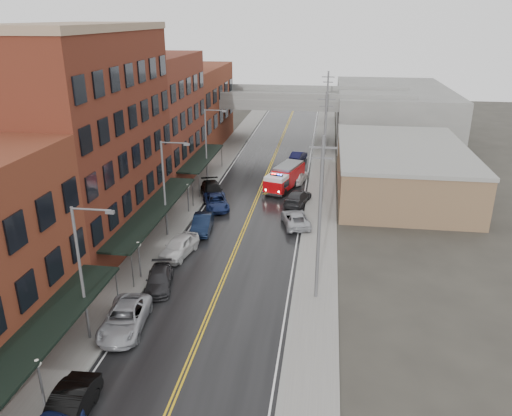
{
  "coord_description": "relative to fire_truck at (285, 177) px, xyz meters",
  "views": [
    {
      "loc": [
        7.38,
        -16.69,
        19.16
      ],
      "look_at": [
        1.43,
        24.65,
        3.0
      ],
      "focal_mm": 35.0,
      "sensor_mm": 36.0,
      "label": 1
    }
  ],
  "objects": [
    {
      "name": "awning_2",
      "position": [
        -10.25,
        1.43,
        1.53
      ],
      "size": [
        2.6,
        13.0,
        3.09
      ],
      "color": "black",
      "rests_on": "ground"
    },
    {
      "name": "parked_car_left_2",
      "position": [
        -7.76,
        -29.66,
        -0.68
      ],
      "size": [
        3.2,
        5.84,
        1.55
      ],
      "primitive_type": "imported",
      "rotation": [
        0.0,
        0.0,
        0.12
      ],
      "color": "#989A9F",
      "rests_on": "ground"
    },
    {
      "name": "globe_lamp_0",
      "position": [
        -9.16,
        -37.07,
        0.86
      ],
      "size": [
        0.44,
        0.44,
        3.12
      ],
      "color": "#59595B",
      "rests_on": "ground"
    },
    {
      "name": "brick_building_b",
      "position": [
        -16.06,
        -16.07,
        7.54
      ],
      "size": [
        9.0,
        20.0,
        18.0
      ],
      "primitive_type": "cube",
      "color": "#5C2418",
      "rests_on": "ground"
    },
    {
      "name": "parked_car_right_2",
      "position": [
        1.36,
        2.73,
        -0.66
      ],
      "size": [
        2.73,
        4.95,
        1.59
      ],
      "primitive_type": "imported",
      "rotation": [
        0.0,
        0.0,
        2.95
      ],
      "color": "white",
      "rests_on": "ground"
    },
    {
      "name": "parked_car_right_3",
      "position": [
        0.84,
        12.38,
        -0.75
      ],
      "size": [
        2.4,
        4.52,
        1.42
      ],
      "primitive_type": "imported",
      "rotation": [
        0.0,
        0.0,
        2.92
      ],
      "color": "black",
      "rests_on": "ground"
    },
    {
      "name": "parked_car_left_6",
      "position": [
        -6.62,
        -7.32,
        -0.73
      ],
      "size": [
        3.95,
        5.69,
        1.44
      ],
      "primitive_type": "imported",
      "rotation": [
        0.0,
        0.0,
        0.33
      ],
      "color": "#131F48",
      "rests_on": "ground"
    },
    {
      "name": "brick_building_c",
      "position": [
        -16.06,
        1.43,
        6.04
      ],
      "size": [
        9.0,
        15.0,
        15.0
      ],
      "primitive_type": "cube",
      "color": "maroon",
      "rests_on": "ground"
    },
    {
      "name": "utility_pole_0",
      "position": [
        4.44,
        -24.07,
        4.85
      ],
      "size": [
        1.8,
        0.24,
        12.0
      ],
      "color": "#59595B",
      "rests_on": "ground"
    },
    {
      "name": "brick_building_far",
      "position": [
        -16.06,
        18.93,
        4.54
      ],
      "size": [
        9.0,
        20.0,
        12.0
      ],
      "primitive_type": "cube",
      "color": "brown",
      "rests_on": "ground"
    },
    {
      "name": "parked_car_left_1",
      "position": [
        -7.46,
        -37.73,
        -0.64
      ],
      "size": [
        1.98,
        5.01,
        1.62
      ],
      "primitive_type": "imported",
      "rotation": [
        0.0,
        0.0,
        0.05
      ],
      "color": "black",
      "rests_on": "ground"
    },
    {
      "name": "right_far_block",
      "position": [
        15.24,
        30.93,
        2.54
      ],
      "size": [
        18.0,
        30.0,
        8.0
      ],
      "primitive_type": "cube",
      "color": "slate",
      "rests_on": "ground"
    },
    {
      "name": "awning_1",
      "position": [
        -10.25,
        -16.07,
        1.53
      ],
      "size": [
        2.6,
        18.0,
        3.09
      ],
      "color": "black",
      "rests_on": "ground"
    },
    {
      "name": "fire_truck",
      "position": [
        0.0,
        0.0,
        0.0
      ],
      "size": [
        4.57,
        7.72,
        2.69
      ],
      "rotation": [
        0.0,
        0.0,
        -0.3
      ],
      "color": "#AC070B",
      "rests_on": "ground"
    },
    {
      "name": "utility_pole_2",
      "position": [
        4.44,
        15.93,
        4.85
      ],
      "size": [
        1.8,
        0.24,
        12.0
      ],
      "color": "#59595B",
      "rests_on": "ground"
    },
    {
      "name": "parked_car_left_3",
      "position": [
        -7.26,
        -24.23,
        -0.79
      ],
      "size": [
        2.77,
        4.85,
        1.32
      ],
      "primitive_type": "imported",
      "rotation": [
        0.0,
        0.0,
        0.21
      ],
      "color": "black",
      "rests_on": "ground"
    },
    {
      "name": "parked_car_left_4",
      "position": [
        -7.32,
        -18.75,
        -0.62
      ],
      "size": [
        2.83,
        5.16,
        1.66
      ],
      "primitive_type": "imported",
      "rotation": [
        0.0,
        0.0,
        -0.18
      ],
      "color": "silver",
      "rests_on": "ground"
    },
    {
      "name": "awning_0",
      "position": [
        -10.25,
        -35.07,
        1.53
      ],
      "size": [
        2.6,
        16.0,
        3.09
      ],
      "color": "black",
      "rests_on": "ground"
    },
    {
      "name": "parked_car_right_1",
      "position": [
        1.86,
        -4.87,
        -0.71
      ],
      "size": [
        3.16,
        5.46,
        1.49
      ],
      "primitive_type": "imported",
      "rotation": [
        0.0,
        0.0,
        2.92
      ],
      "color": "#29292C",
      "rests_on": "ground"
    },
    {
      "name": "road",
      "position": [
        -2.76,
        -9.07,
        -1.45
      ],
      "size": [
        11.0,
        160.0,
        0.02
      ],
      "primitive_type": "cube",
      "color": "black",
      "rests_on": "ground"
    },
    {
      "name": "curb_left",
      "position": [
        -8.41,
        -9.07,
        -1.38
      ],
      "size": [
        0.3,
        160.0,
        0.15
      ],
      "primitive_type": "cube",
      "color": "gray",
      "rests_on": "ground"
    },
    {
      "name": "parked_car_left_7",
      "position": [
        -7.76,
        -4.27,
        -0.63
      ],
      "size": [
        4.04,
        6.13,
        1.65
      ],
      "primitive_type": "imported",
      "rotation": [
        0.0,
        0.0,
        0.33
      ],
      "color": "black",
      "rests_on": "ground"
    },
    {
      "name": "street_lamp_1",
      "position": [
        -9.31,
        -15.07,
        3.73
      ],
      "size": [
        2.64,
        0.22,
        9.0
      ],
      "color": "#59595B",
      "rests_on": "ground"
    },
    {
      "name": "globe_lamp_2",
      "position": [
        -9.16,
        -9.07,
        0.86
      ],
      "size": [
        0.44,
        0.44,
        3.12
      ],
      "color": "#59595B",
      "rests_on": "ground"
    },
    {
      "name": "curb_right",
      "position": [
        2.89,
        -9.07,
        -1.38
      ],
      "size": [
        0.3,
        160.0,
        0.15
      ],
      "primitive_type": "cube",
      "color": "gray",
      "rests_on": "ground"
    },
    {
      "name": "tan_building",
      "position": [
        13.24,
        0.93,
        1.04
      ],
      "size": [
        14.0,
        22.0,
        5.0
      ],
      "primitive_type": "cube",
      "color": "olive",
      "rests_on": "ground"
    },
    {
      "name": "sidewalk_right",
      "position": [
        4.54,
        -9.07,
        -1.38
      ],
      "size": [
        3.0,
        160.0,
        0.15
      ],
      "primitive_type": "cube",
      "color": "slate",
      "rests_on": "ground"
    },
    {
      "name": "overpass",
      "position": [
        -2.76,
        22.93,
        4.53
      ],
      "size": [
        40.0,
        10.0,
        7.5
      ],
      "color": "slate",
      "rests_on": "ground"
    },
    {
      "name": "utility_pole_1",
      "position": [
        4.44,
        -4.07,
        4.85
      ],
      "size": [
        1.8,
        0.24,
        12.0
      ],
      "color": "#59595B",
      "rests_on": "ground"
    },
    {
      "name": "parked_car_left_5",
      "position": [
        -6.59,
        -13.5,
        -0.67
      ],
      "size": [
        2.11,
        4.9,
        1.57
      ],
      "primitive_type": "imported",
      "rotation": [
        0.0,
        0.0,
        0.1
      ],
      "color": "black",
      "rests_on": "ground"
    },
    {
      "name": "street_lamp_2",
      "position": [
        -9.31,
        0.93,
        3.73
      ],
      "size": [
        2.64,
        0.22,
        9.0
      ],
      "color": "#59595B",
      "rests_on": "ground"
    },
    {
      "name": "sidewalk_left",
      "position": [
        -10.06,
        -9.07,
        -1.38
      ],
      "size": [
        3.0,
        160.0,
        0.15
      ],
      "primitive_type": "cube",
      "color": "slate",
      "rests_on": "ground"
    },
    {
      "name": "street_lamp_0",
      "position": [
        -9.31,
        -31.07,
        3.73
      ],
      "size": [
        2.64,
        0.22,
        9.0
      ],
      "color": "#59595B",
      "rests_on": "ground"
    },
    {
      "name": "globe_lamp_1",
      "position": [
        -9.16,
        -23.07,
        0.86
      ],
      "size": [
        0.44,
        0.44,
        3.12
      ],
      "color": "#59595B",
      "rests_on": "ground"
    },
    {
      "name": "parked_car_right_0",
      "position": [
        2.05,
        -10.87,
        -0.75
      ],
      "size": [
        3.52,
        5.5,
        1.41
      ],
      "primitive_type": "imported",
      "rotation": [
        0.0,
        0.0,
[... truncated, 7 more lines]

